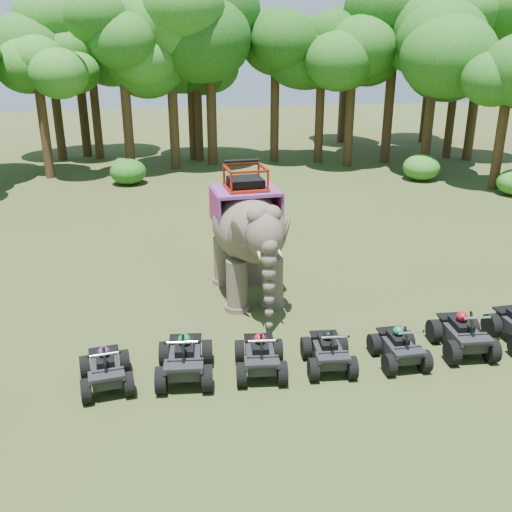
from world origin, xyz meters
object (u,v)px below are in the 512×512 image
object	(u,v)px
elephant	(247,232)
atv_2	(260,351)
atv_0	(105,364)
atv_1	(185,353)
atv_4	(400,342)
atv_3	(329,346)
atv_5	(463,329)

from	to	relation	value
elephant	atv_2	size ratio (longest dim) A/B	3.05
elephant	atv_2	bearing A→B (deg)	-99.25
atv_0	atv_2	world-z (taller)	atv_2
atv_1	atv_2	bearing A→B (deg)	2.33
atv_4	atv_3	bearing A→B (deg)	177.30
atv_1	atv_5	bearing A→B (deg)	5.54
atv_1	atv_3	xyz separation A→B (m)	(3.51, -0.13, -0.08)
atv_2	atv_1	bearing A→B (deg)	-177.26
atv_4	atv_5	size ratio (longest dim) A/B	0.88
atv_4	atv_2	bearing A→B (deg)	177.33
atv_0	atv_3	world-z (taller)	atv_0
elephant	atv_4	distance (m)	5.85
atv_0	atv_3	distance (m)	5.35
atv_3	atv_4	bearing A→B (deg)	2.58
atv_0	atv_5	size ratio (longest dim) A/B	0.91
atv_0	atv_5	bearing A→B (deg)	-6.98
atv_1	atv_4	distance (m)	5.33
elephant	atv_5	size ratio (longest dim) A/B	2.84
atv_4	atv_0	bearing A→B (deg)	178.00
elephant	atv_1	size ratio (longest dim) A/B	2.78
atv_1	atv_3	size ratio (longest dim) A/B	1.14
elephant	atv_3	distance (m)	5.06
atv_2	atv_5	xyz separation A→B (m)	(5.35, 0.16, 0.04)
atv_2	atv_4	bearing A→B (deg)	3.83
elephant	atv_0	distance (m)	6.27
atv_1	atv_4	size ratio (longest dim) A/B	1.16
atv_0	atv_5	xyz separation A→B (m)	(9.00, 0.14, 0.06)
atv_1	atv_5	size ratio (longest dim) A/B	1.02
atv_4	atv_1	bearing A→B (deg)	176.96
atv_4	atv_5	world-z (taller)	atv_5
atv_3	atv_5	size ratio (longest dim) A/B	0.90
elephant	atv_4	bearing A→B (deg)	-60.88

